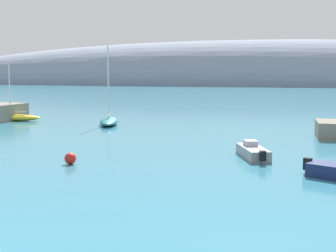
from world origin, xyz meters
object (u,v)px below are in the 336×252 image
object	(u,v)px
sailboat_teal_outer_mooring	(109,120)
motorboat_grey_alongside_breakwater	(253,152)
mooring_buoy_red	(70,158)
sailboat_yellow_mid_mooring	(11,117)

from	to	relation	value
sailboat_teal_outer_mooring	motorboat_grey_alongside_breakwater	distance (m)	24.81
mooring_buoy_red	motorboat_grey_alongside_breakwater	bearing A→B (deg)	26.23
sailboat_yellow_mid_mooring	motorboat_grey_alongside_breakwater	xyz separation A→B (m)	(31.71, -17.45, -0.04)
sailboat_yellow_mid_mooring	sailboat_teal_outer_mooring	xyz separation A→B (m)	(13.54, -0.55, 0.01)
mooring_buoy_red	sailboat_teal_outer_mooring	bearing A→B (deg)	106.36
motorboat_grey_alongside_breakwater	mooring_buoy_red	xyz separation A→B (m)	(-11.54, -5.69, -0.03)
sailboat_teal_outer_mooring	mooring_buoy_red	world-z (taller)	sailboat_teal_outer_mooring
sailboat_yellow_mid_mooring	mooring_buoy_red	world-z (taller)	sailboat_yellow_mid_mooring
motorboat_grey_alongside_breakwater	sailboat_teal_outer_mooring	bearing A→B (deg)	26.90
sailboat_yellow_mid_mooring	sailboat_teal_outer_mooring	world-z (taller)	sailboat_teal_outer_mooring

